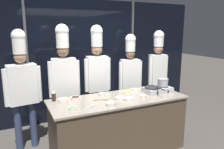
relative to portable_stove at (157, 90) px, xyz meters
The scene contains 23 objects.
window_wall_back 1.92m from the portable_stove, 114.75° to the left, with size 5.80×0.09×2.70m.
demo_counter 0.94m from the portable_stove, behind, with size 2.25×0.85×0.94m.
portable_stove is the anchor object (origin of this frame).
frying_pan 0.14m from the portable_stove, behind, with size 0.28×0.48×0.05m.
stock_pot 0.17m from the portable_stove, ahead, with size 0.22×0.19×0.14m.
squeeze_bottle_soy 1.80m from the portable_stove, behind, with size 0.07×0.07×0.17m.
prep_bowl_mushrooms 1.67m from the portable_stove, behind, with size 0.16×0.16×0.05m.
prep_bowl_scallions 1.63m from the portable_stove, behind, with size 0.11×0.11×0.05m.
prep_bowl_chicken 1.10m from the portable_stove, 164.61° to the right, with size 0.14×0.14×0.06m.
prep_bowl_bean_sprouts 0.44m from the portable_stove, 158.86° to the right, with size 0.09×0.09×0.05m.
prep_bowl_soy_glaze 1.46m from the portable_stove, behind, with size 0.16×0.16×0.04m.
prep_bowl_carrots 0.55m from the portable_stove, 163.61° to the left, with size 0.17×0.17×0.04m.
prep_bowl_garlic 0.80m from the portable_stove, behind, with size 0.14×0.14×0.03m.
prep_bowl_shrimp 0.72m from the portable_stove, 165.15° to the right, with size 0.15×0.15×0.05m.
prep_bowl_ginger 0.41m from the portable_stove, 148.29° to the left, with size 0.11×0.11×0.05m.
prep_bowl_onion 1.01m from the portable_stove, 165.89° to the left, with size 0.11×0.11×0.04m.
serving_spoon_slotted 1.34m from the portable_stove, behind, with size 0.26×0.17×0.02m.
serving_spoon_solid 1.04m from the portable_stove, behind, with size 0.26×0.09×0.02m.
chef_head 2.33m from the portable_stove, 160.89° to the left, with size 0.60×0.30×2.05m.
chef_sous 1.69m from the portable_stove, 153.54° to the left, with size 0.55×0.26×2.14m.
chef_line 1.20m from the portable_stove, 135.17° to the left, with size 0.52×0.24×2.13m.
chef_pastry 0.85m from the portable_stove, 96.40° to the left, with size 0.51×0.25×1.95m.
chef_apprentice 1.02m from the portable_stove, 53.40° to the left, with size 0.48×0.22×2.02m.
Camera 1 is at (-1.56, -3.05, 2.05)m, focal length 35.00 mm.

